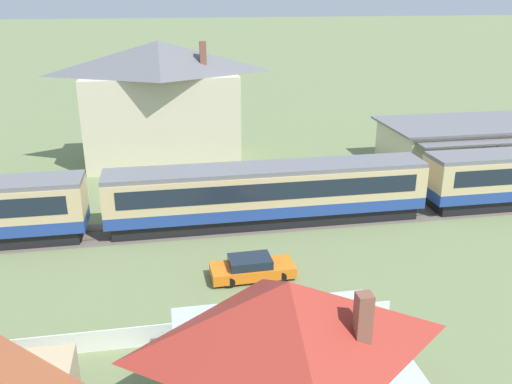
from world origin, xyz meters
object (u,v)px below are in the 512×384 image
(station_house_grey_roof, at_px, (161,101))
(station_building, at_px, (462,142))
(passenger_train, at_px, (271,192))
(parked_car_orange, at_px, (252,268))
(cottage_red_roof, at_px, (288,342))

(station_house_grey_roof, bearing_deg, station_building, -10.74)
(passenger_train, relative_size, station_building, 4.55)
(station_building, xyz_separation_m, station_house_grey_roof, (-27.34, 5.19, 3.79))
(station_building, height_order, parked_car_orange, station_building)
(passenger_train, bearing_deg, parked_car_orange, -109.73)
(cottage_red_roof, bearing_deg, station_building, 50.06)
(cottage_red_roof, relative_size, parked_car_orange, 1.94)
(passenger_train, distance_m, station_building, 23.01)
(station_building, relative_size, parked_car_orange, 3.16)
(station_house_grey_roof, xyz_separation_m, parked_car_orange, (4.29, -23.22, -5.10))
(passenger_train, xyz_separation_m, parked_car_orange, (-2.65, -7.40, -1.69))
(passenger_train, height_order, parked_car_orange, passenger_train)
(passenger_train, relative_size, station_house_grey_roof, 4.63)
(station_house_grey_roof, bearing_deg, cottage_red_roof, -83.23)
(station_building, relative_size, cottage_red_roof, 1.63)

